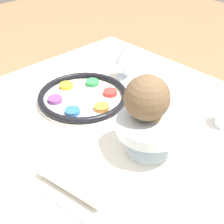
{
  "coord_description": "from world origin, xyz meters",
  "views": [
    {
      "loc": [
        0.49,
        -0.45,
        1.35
      ],
      "look_at": [
        -0.05,
        0.07,
        0.81
      ],
      "focal_mm": 50.0,
      "sensor_mm": 36.0,
      "label": 1
    }
  ],
  "objects_px": {
    "wine_glass": "(125,54)",
    "seder_plate": "(83,96)",
    "cup_far": "(133,57)",
    "fruit_stand": "(149,129)",
    "orange_fruit": "(152,102)",
    "coconut": "(147,98)",
    "napkin_roll": "(72,183)"
  },
  "relations": [
    {
      "from": "wine_glass",
      "to": "orange_fruit",
      "type": "xyz_separation_m",
      "value": [
        0.32,
        -0.23,
        0.05
      ]
    },
    {
      "from": "orange_fruit",
      "to": "coconut",
      "type": "bearing_deg",
      "value": -117.37
    },
    {
      "from": "wine_glass",
      "to": "coconut",
      "type": "distance_m",
      "value": 0.4
    },
    {
      "from": "seder_plate",
      "to": "napkin_roll",
      "type": "relative_size",
      "value": 1.62
    },
    {
      "from": "seder_plate",
      "to": "coconut",
      "type": "height_order",
      "value": "coconut"
    },
    {
      "from": "wine_glass",
      "to": "coconut",
      "type": "height_order",
      "value": "coconut"
    },
    {
      "from": "fruit_stand",
      "to": "orange_fruit",
      "type": "xyz_separation_m",
      "value": [
        -0.01,
        0.02,
        0.07
      ]
    },
    {
      "from": "wine_glass",
      "to": "napkin_roll",
      "type": "height_order",
      "value": "wine_glass"
    },
    {
      "from": "coconut",
      "to": "wine_glass",
      "type": "bearing_deg",
      "value": 142.12
    },
    {
      "from": "seder_plate",
      "to": "coconut",
      "type": "xyz_separation_m",
      "value": [
        0.3,
        -0.03,
        0.15
      ]
    },
    {
      "from": "seder_plate",
      "to": "fruit_stand",
      "type": "bearing_deg",
      "value": -5.85
    },
    {
      "from": "cup_far",
      "to": "fruit_stand",
      "type": "bearing_deg",
      "value": -42.14
    },
    {
      "from": "napkin_roll",
      "to": "cup_far",
      "type": "relative_size",
      "value": 2.69
    },
    {
      "from": "orange_fruit",
      "to": "coconut",
      "type": "relative_size",
      "value": 0.75
    },
    {
      "from": "seder_plate",
      "to": "napkin_roll",
      "type": "height_order",
      "value": "napkin_roll"
    },
    {
      "from": "fruit_stand",
      "to": "coconut",
      "type": "relative_size",
      "value": 1.5
    },
    {
      "from": "fruit_stand",
      "to": "cup_far",
      "type": "distance_m",
      "value": 0.52
    },
    {
      "from": "wine_glass",
      "to": "orange_fruit",
      "type": "height_order",
      "value": "orange_fruit"
    },
    {
      "from": "fruit_stand",
      "to": "coconut",
      "type": "bearing_deg",
      "value": 169.7
    },
    {
      "from": "napkin_roll",
      "to": "wine_glass",
      "type": "bearing_deg",
      "value": 121.8
    },
    {
      "from": "wine_glass",
      "to": "seder_plate",
      "type": "bearing_deg",
      "value": -86.45
    },
    {
      "from": "fruit_stand",
      "to": "cup_far",
      "type": "relative_size",
      "value": 2.55
    },
    {
      "from": "wine_glass",
      "to": "cup_far",
      "type": "distance_m",
      "value": 0.14
    },
    {
      "from": "seder_plate",
      "to": "orange_fruit",
      "type": "xyz_separation_m",
      "value": [
        0.3,
        -0.02,
        0.13
      ]
    },
    {
      "from": "orange_fruit",
      "to": "napkin_roll",
      "type": "distance_m",
      "value": 0.28
    },
    {
      "from": "wine_glass",
      "to": "orange_fruit",
      "type": "relative_size",
      "value": 1.59
    },
    {
      "from": "cup_far",
      "to": "napkin_roll",
      "type": "bearing_deg",
      "value": -58.76
    },
    {
      "from": "coconut",
      "to": "napkin_roll",
      "type": "height_order",
      "value": "coconut"
    },
    {
      "from": "seder_plate",
      "to": "wine_glass",
      "type": "distance_m",
      "value": 0.23
    },
    {
      "from": "seder_plate",
      "to": "coconut",
      "type": "bearing_deg",
      "value": -5.56
    },
    {
      "from": "orange_fruit",
      "to": "cup_far",
      "type": "relative_size",
      "value": 1.27
    },
    {
      "from": "wine_glass",
      "to": "cup_far",
      "type": "xyz_separation_m",
      "value": [
        -0.06,
        0.1,
        -0.07
      ]
    }
  ]
}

